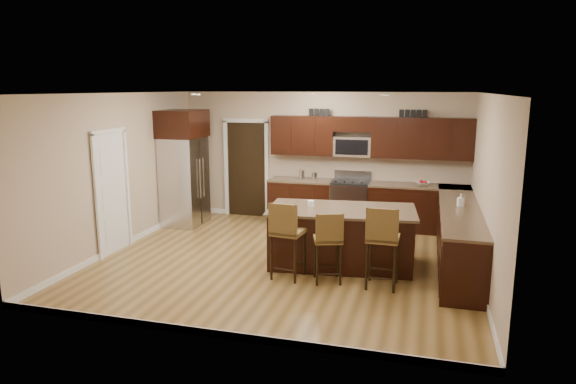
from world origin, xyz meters
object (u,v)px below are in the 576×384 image
(stool_mid, at_px, (328,239))
(stool_right, at_px, (382,238))
(refrigerator, at_px, (184,167))
(stool_left, at_px, (286,232))
(island, at_px, (341,239))
(range, at_px, (350,203))

(stool_mid, xyz_separation_m, stool_right, (0.76, -0.01, 0.08))
(refrigerator, bearing_deg, stool_left, -40.71)
(stool_left, height_order, refrigerator, refrigerator)
(island, distance_m, refrigerator, 3.94)
(range, height_order, stool_mid, range)
(stool_right, bearing_deg, stool_left, -178.85)
(island, relative_size, stool_right, 2.02)
(stool_mid, bearing_deg, range, 74.86)
(island, relative_size, stool_mid, 2.27)
(range, xyz_separation_m, stool_right, (0.93, -3.22, 0.27))
(stool_right, xyz_separation_m, refrigerator, (-4.23, 2.45, 0.47))
(stool_left, height_order, stool_right, stool_right)
(stool_left, bearing_deg, stool_right, 6.90)
(stool_mid, height_order, stool_right, stool_right)
(island, distance_m, stool_mid, 0.87)
(stool_mid, height_order, refrigerator, refrigerator)
(island, xyz_separation_m, stool_left, (-0.67, -0.85, 0.30))
(stool_right, bearing_deg, stool_mid, -179.60)
(range, distance_m, stool_right, 3.36)
(island, distance_m, stool_left, 1.12)
(range, xyz_separation_m, stool_left, (-0.46, -3.22, 0.26))
(range, bearing_deg, island, -84.79)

